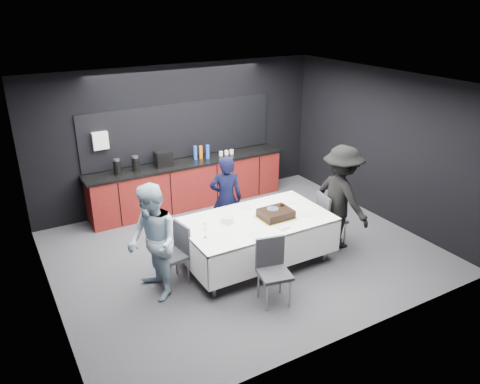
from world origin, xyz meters
The scene contains 18 objects.
ground centered at (0.00, 0.00, 0.00)m, with size 6.00×6.00×0.00m, color #444449.
room_shell centered at (0.00, 0.00, 1.86)m, with size 6.04×5.04×2.82m.
kitchenette centered at (-0.02, 2.22, 0.54)m, with size 4.10×0.64×2.05m.
party_table centered at (0.00, -0.40, 0.64)m, with size 2.32×1.32×0.78m.
cake_assembly centered at (0.29, -0.51, 0.85)m, with size 0.53×0.44×0.17m.
plate_stack centered at (-0.44, -0.28, 0.83)m, with size 0.20×0.20×0.10m, color white.
loose_plate_near centered at (-0.30, -0.85, 0.78)m, with size 0.21×0.21×0.01m, color white.
loose_plate_right_a centered at (0.81, -0.16, 0.78)m, with size 0.19×0.19×0.01m, color white.
loose_plate_right_b centered at (0.76, -0.64, 0.78)m, with size 0.22×0.22×0.01m, color white.
loose_plate_far centered at (0.08, 0.02, 0.78)m, with size 0.21×0.21×0.01m, color white.
fork_pile centered at (0.19, -0.88, 0.79)m, with size 0.18×0.11×0.03m, color white.
champagne_flute centered at (-0.95, -0.56, 0.94)m, with size 0.06×0.06×0.22m.
chair_left centered at (-1.29, -0.26, 0.53)m, with size 0.48×0.48×0.92m.
chair_right centered at (1.40, -0.47, 0.53)m, with size 0.49×0.49×0.92m.
chair_near centered at (-0.31, -1.35, 0.53)m, with size 0.50×0.50×0.92m.
person_center centered at (-0.02, 0.54, 0.77)m, with size 0.56×0.37×1.54m, color black.
person_left centered at (-1.69, -0.43, 0.84)m, with size 0.82×0.64×1.68m, color #A9C2D5.
person_right centered at (1.53, -0.61, 0.89)m, with size 1.15×0.66×1.78m, color black.
Camera 1 is at (-3.46, -5.95, 3.97)m, focal length 35.00 mm.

